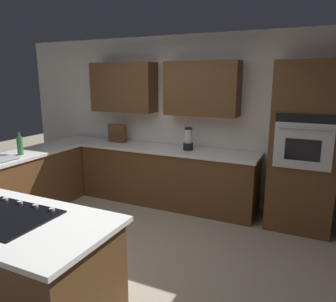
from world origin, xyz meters
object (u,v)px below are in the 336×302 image
object	(u,v)px
blender	(188,140)
spice_rack	(117,133)
cooktop	(5,216)
dish_soap_bottle	(20,145)
wall_oven	(304,148)

from	to	relation	value
blender	spice_rack	world-z (taller)	blender
spice_rack	blender	bearing A→B (deg)	177.64
cooktop	blender	xyz separation A→B (m)	(-0.40, -2.84, 0.14)
spice_rack	dish_soap_bottle	distance (m)	1.53
wall_oven	dish_soap_bottle	size ratio (longest dim) A/B	6.39
cooktop	dish_soap_bottle	world-z (taller)	dish_soap_bottle
wall_oven	blender	bearing A→B (deg)	-1.09
blender	cooktop	bearing A→B (deg)	81.90
wall_oven	blender	distance (m)	1.60
cooktop	blender	distance (m)	2.88
dish_soap_bottle	blender	bearing A→B (deg)	-147.27
spice_rack	dish_soap_bottle	size ratio (longest dim) A/B	0.90
cooktop	spice_rack	bearing A→B (deg)	-72.83
cooktop	spice_rack	distance (m)	3.04
spice_rack	dish_soap_bottle	bearing A→B (deg)	61.96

